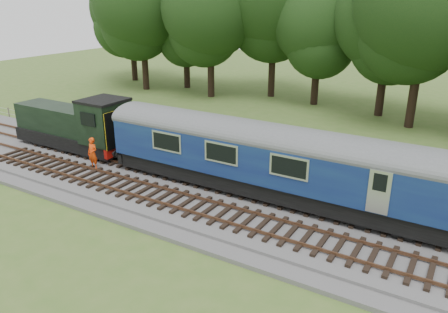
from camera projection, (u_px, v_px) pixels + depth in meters
The scene contains 9 objects.
ground at pixel (250, 211), 21.64m from camera, with size 120.00×120.00×0.00m, color #466A27.
ballast at pixel (251, 208), 21.58m from camera, with size 70.00×7.00×0.35m, color #4C4C4F.
track_north at pixel (263, 193), 22.62m from camera, with size 67.20×2.40×0.21m.
track_south at pixel (235, 217), 20.21m from camera, with size 67.20×2.40×0.21m.
fence at pixel (287, 180), 25.25m from camera, with size 64.00×0.12×1.00m, color #6B6054, non-canonical shape.
tree_line at pixel (365, 114), 39.30m from camera, with size 70.00×8.00×18.00m, color black, non-canonical shape.
dmu_railcar at pixel (267, 154), 21.80m from camera, with size 18.05×2.86×3.88m.
shunter_loco at pixel (76, 126), 28.77m from camera, with size 8.91×2.60×3.38m.
worker at pixel (93, 153), 25.71m from camera, with size 0.70×0.46×1.92m, color #FF460D.
Camera 1 is at (8.88, -17.24, 10.05)m, focal length 35.00 mm.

